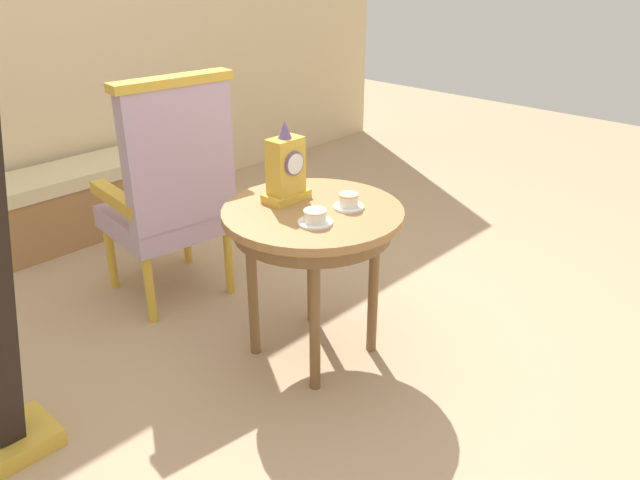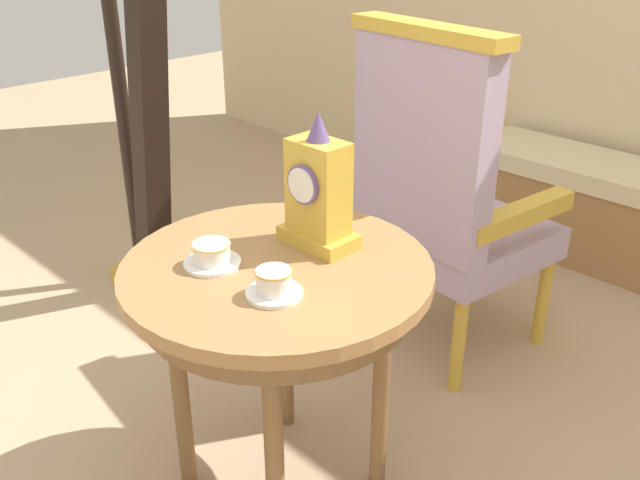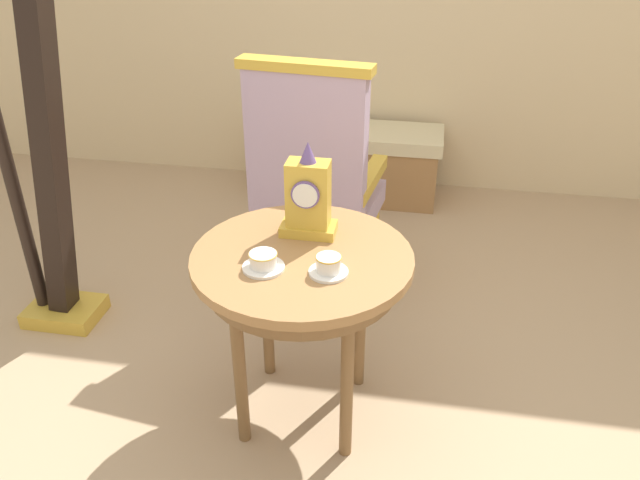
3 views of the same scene
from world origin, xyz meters
The scene contains 7 objects.
side_table centered at (0.02, 0.03, 0.61)m, with size 0.74×0.74×0.69m.
teacup_left centered at (-0.08, -0.07, 0.71)m, with size 0.13×0.13×0.06m.
teacup_right centered at (0.12, -0.07, 0.71)m, with size 0.12×0.12×0.06m.
mantel_clock centered at (0.01, 0.18, 0.82)m, with size 0.19×0.11×0.34m.
armchair centered at (-0.10, 0.86, 0.59)m, with size 0.60×0.59×1.14m.
harp centered at (-1.14, 0.40, 0.73)m, with size 0.40×0.24×1.80m.
window_bench centered at (-0.06, 1.95, 0.22)m, with size 1.10×0.40×0.44m.
Camera 2 is at (1.12, -0.92, 1.46)m, focal length 39.40 mm.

